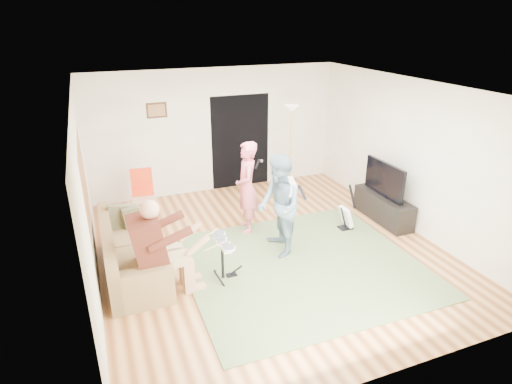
{
  "coord_description": "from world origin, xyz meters",
  "views": [
    {
      "loc": [
        -2.55,
        -5.82,
        3.69
      ],
      "look_at": [
        -0.13,
        0.3,
        0.96
      ],
      "focal_mm": 30.0,
      "sensor_mm": 36.0,
      "label": 1
    }
  ],
  "objects_px": {
    "television": "(385,179)",
    "torchiere_lamp": "(291,135)",
    "singer": "(247,187)",
    "guitar_spare": "(346,216)",
    "drum_kit": "(223,261)",
    "dining_chair": "(144,203)",
    "guitarist": "(279,206)",
    "sofa": "(129,258)",
    "tv_cabinet": "(383,208)"
  },
  "relations": [
    {
      "from": "drum_kit",
      "to": "torchiere_lamp",
      "type": "bearing_deg",
      "value": 47.35
    },
    {
      "from": "singer",
      "to": "guitarist",
      "type": "distance_m",
      "value": 0.98
    },
    {
      "from": "singer",
      "to": "tv_cabinet",
      "type": "xyz_separation_m",
      "value": [
        2.6,
        -0.56,
        -0.59
      ]
    },
    {
      "from": "guitarist",
      "to": "guitar_spare",
      "type": "xyz_separation_m",
      "value": [
        1.52,
        0.31,
        -0.6
      ]
    },
    {
      "from": "guitar_spare",
      "to": "tv_cabinet",
      "type": "bearing_deg",
      "value": 5.46
    },
    {
      "from": "television",
      "to": "tv_cabinet",
      "type": "bearing_deg",
      "value": 0.0
    },
    {
      "from": "guitar_spare",
      "to": "dining_chair",
      "type": "distance_m",
      "value": 3.84
    },
    {
      "from": "dining_chair",
      "to": "tv_cabinet",
      "type": "bearing_deg",
      "value": -16.37
    },
    {
      "from": "singer",
      "to": "sofa",
      "type": "bearing_deg",
      "value": -57.12
    },
    {
      "from": "guitarist",
      "to": "guitar_spare",
      "type": "relative_size",
      "value": 1.92
    },
    {
      "from": "guitar_spare",
      "to": "guitarist",
      "type": "bearing_deg",
      "value": -168.35
    },
    {
      "from": "tv_cabinet",
      "to": "television",
      "type": "distance_m",
      "value": 0.6
    },
    {
      "from": "guitarist",
      "to": "torchiere_lamp",
      "type": "distance_m",
      "value": 2.49
    },
    {
      "from": "drum_kit",
      "to": "torchiere_lamp",
      "type": "distance_m",
      "value": 3.58
    },
    {
      "from": "guitarist",
      "to": "sofa",
      "type": "bearing_deg",
      "value": -88.76
    },
    {
      "from": "television",
      "to": "singer",
      "type": "bearing_deg",
      "value": 167.51
    },
    {
      "from": "singer",
      "to": "television",
      "type": "distance_m",
      "value": 2.61
    },
    {
      "from": "guitarist",
      "to": "torchiere_lamp",
      "type": "relative_size",
      "value": 0.85
    },
    {
      "from": "television",
      "to": "torchiere_lamp",
      "type": "bearing_deg",
      "value": 123.52
    },
    {
      "from": "sofa",
      "to": "dining_chair",
      "type": "relative_size",
      "value": 2.05
    },
    {
      "from": "drum_kit",
      "to": "tv_cabinet",
      "type": "xyz_separation_m",
      "value": [
        3.5,
        0.8,
        -0.04
      ]
    },
    {
      "from": "guitarist",
      "to": "tv_cabinet",
      "type": "xyz_separation_m",
      "value": [
        2.4,
        0.4,
        -0.6
      ]
    },
    {
      "from": "dining_chair",
      "to": "tv_cabinet",
      "type": "xyz_separation_m",
      "value": [
        4.3,
        -1.67,
        -0.11
      ]
    },
    {
      "from": "tv_cabinet",
      "to": "drum_kit",
      "type": "bearing_deg",
      "value": -167.09
    },
    {
      "from": "tv_cabinet",
      "to": "dining_chair",
      "type": "bearing_deg",
      "value": 158.72
    },
    {
      "from": "drum_kit",
      "to": "guitar_spare",
      "type": "distance_m",
      "value": 2.71
    },
    {
      "from": "guitar_spare",
      "to": "singer",
      "type": "bearing_deg",
      "value": 159.28
    },
    {
      "from": "guitar_spare",
      "to": "sofa",
      "type": "bearing_deg",
      "value": -179.01
    },
    {
      "from": "guitar_spare",
      "to": "dining_chair",
      "type": "height_order",
      "value": "dining_chair"
    },
    {
      "from": "guitar_spare",
      "to": "tv_cabinet",
      "type": "height_order",
      "value": "guitar_spare"
    },
    {
      "from": "drum_kit",
      "to": "television",
      "type": "height_order",
      "value": "television"
    },
    {
      "from": "torchiere_lamp",
      "to": "dining_chair",
      "type": "xyz_separation_m",
      "value": [
        -3.12,
        -0.04,
        -1.02
      ]
    },
    {
      "from": "singer",
      "to": "guitar_spare",
      "type": "xyz_separation_m",
      "value": [
        1.72,
        -0.65,
        -0.59
      ]
    },
    {
      "from": "singer",
      "to": "torchiere_lamp",
      "type": "relative_size",
      "value": 0.84
    },
    {
      "from": "television",
      "to": "guitar_spare",
      "type": "bearing_deg",
      "value": -174.21
    },
    {
      "from": "singer",
      "to": "dining_chair",
      "type": "relative_size",
      "value": 1.68
    },
    {
      "from": "sofa",
      "to": "tv_cabinet",
      "type": "xyz_separation_m",
      "value": [
        4.79,
        0.15,
        -0.03
      ]
    },
    {
      "from": "drum_kit",
      "to": "singer",
      "type": "height_order",
      "value": "singer"
    },
    {
      "from": "drum_kit",
      "to": "torchiere_lamp",
      "type": "height_order",
      "value": "torchiere_lamp"
    },
    {
      "from": "drum_kit",
      "to": "guitar_spare",
      "type": "relative_size",
      "value": 0.76
    },
    {
      "from": "guitar_spare",
      "to": "television",
      "type": "relative_size",
      "value": 0.82
    },
    {
      "from": "singer",
      "to": "torchiere_lamp",
      "type": "bearing_deg",
      "value": 143.81
    },
    {
      "from": "guitarist",
      "to": "television",
      "type": "xyz_separation_m",
      "value": [
        2.35,
        0.4,
        0.0
      ]
    },
    {
      "from": "sofa",
      "to": "drum_kit",
      "type": "xyz_separation_m",
      "value": [
        1.29,
        -0.65,
        0.02
      ]
    },
    {
      "from": "drum_kit",
      "to": "guitarist",
      "type": "height_order",
      "value": "guitarist"
    },
    {
      "from": "guitar_spare",
      "to": "drum_kit",
      "type": "bearing_deg",
      "value": -164.66
    },
    {
      "from": "guitar_spare",
      "to": "television",
      "type": "xyz_separation_m",
      "value": [
        0.83,
        0.08,
        0.6
      ]
    },
    {
      "from": "drum_kit",
      "to": "singer",
      "type": "distance_m",
      "value": 1.73
    },
    {
      "from": "dining_chair",
      "to": "torchiere_lamp",
      "type": "bearing_deg",
      "value": 5.59
    },
    {
      "from": "torchiere_lamp",
      "to": "tv_cabinet",
      "type": "relative_size",
      "value": 1.43
    }
  ]
}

